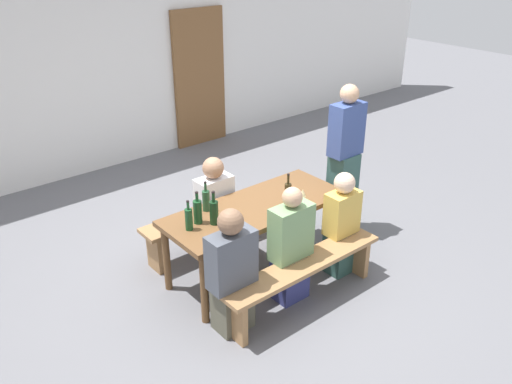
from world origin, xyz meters
TOP-DOWN VIEW (x-y plane):
  - ground_plane at (0.00, 0.00)m, footprint 24.00×24.00m
  - back_wall at (0.00, 3.52)m, footprint 14.00×0.20m
  - wooden_door at (1.66, 3.38)m, footprint 0.90×0.06m
  - tasting_table at (0.00, 0.00)m, footprint 1.84×0.75m
  - bench_near at (0.00, -0.67)m, footprint 1.74×0.30m
  - bench_far at (0.00, 0.67)m, footprint 1.74×0.30m
  - wine_bottle_0 at (-0.61, 0.08)m, footprint 0.08×0.08m
  - wine_bottle_1 at (-0.74, 0.03)m, footprint 0.07×0.07m
  - wine_bottle_2 at (-0.42, 0.23)m, footprint 0.07×0.07m
  - wine_bottle_3 at (0.25, -0.17)m, footprint 0.07×0.07m
  - wine_bottle_4 at (-0.51, -0.02)m, footprint 0.08×0.08m
  - wine_glass_0 at (0.37, -0.25)m, footprint 0.07×0.07m
  - wine_glass_1 at (-0.43, -0.14)m, footprint 0.07×0.07m
  - seated_guest_near_0 at (-0.69, -0.52)m, footprint 0.42×0.24m
  - seated_guest_near_1 at (-0.02, -0.52)m, footprint 0.40×0.24m
  - seated_guest_near_2 at (0.65, -0.52)m, footprint 0.34×0.24m
  - seated_guest_far_0 at (-0.12, 0.52)m, footprint 0.38×0.24m
  - standing_host at (1.28, 0.03)m, footprint 0.38×0.24m

SIDE VIEW (x-z plane):
  - ground_plane at x=0.00m, z-range 0.00..0.00m
  - bench_near at x=0.00m, z-range 0.12..0.57m
  - bench_far at x=0.00m, z-range 0.12..0.57m
  - seated_guest_near_2 at x=0.65m, z-range -0.02..1.07m
  - seated_guest_far_0 at x=-0.12m, z-range -0.02..1.09m
  - seated_guest_near_1 at x=-0.02m, z-range -0.04..1.11m
  - seated_guest_near_0 at x=-0.69m, z-range -0.03..1.14m
  - tasting_table at x=0.00m, z-range 0.29..1.04m
  - standing_host at x=1.28m, z-range -0.02..1.69m
  - wine_bottle_1 at x=-0.74m, z-range 0.71..1.00m
  - wine_bottle_2 at x=-0.42m, z-range 0.71..1.01m
  - wine_glass_1 at x=-0.43m, z-range 0.78..0.94m
  - wine_glass_0 at x=0.37m, z-range 0.78..0.94m
  - wine_bottle_0 at x=-0.61m, z-range 0.71..1.02m
  - wine_bottle_4 at x=-0.51m, z-range 0.71..1.03m
  - wine_bottle_3 at x=0.25m, z-range 0.71..1.03m
  - wooden_door at x=1.66m, z-range 0.00..2.10m
  - back_wall at x=0.00m, z-range 0.00..3.20m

